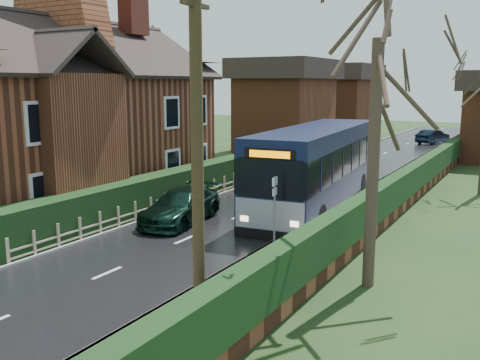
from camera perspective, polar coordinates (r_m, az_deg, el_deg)
The scene contains 17 objects.
ground at distance 18.13m, azimuth -9.61°, elevation -7.92°, with size 140.00×140.00×0.00m, color #2E431C.
road at distance 26.36m, azimuth 4.21°, elevation -2.04°, with size 6.00×100.00×0.02m, color black.
pavement at distance 24.87m, azimuth 13.10°, elevation -2.89°, with size 2.50×100.00×0.14m, color slate.
kerb_right at distance 25.23m, azimuth 10.48°, elevation -2.61°, with size 0.12×100.00×0.14m, color gray.
kerb_left at distance 27.76m, azimuth -1.49°, elevation -1.30°, with size 0.12×100.00×0.10m, color gray.
front_hedge at distance 24.07m, azimuth -9.39°, elevation -1.41°, with size 1.20×16.00×1.60m, color black.
picket_fence at distance 23.69m, azimuth -7.95°, elevation -2.43°, with size 0.10×16.00×0.90m, color tan, non-canonical shape.
right_wall_hedge at distance 24.30m, azimuth 16.69°, elevation -1.07°, with size 0.60×50.00×1.80m.
brick_house at distance 26.77m, azimuth -18.08°, elevation 7.11°, with size 9.30×14.60×10.30m.
bus at distance 24.52m, azimuth 8.20°, elevation 1.26°, with size 3.87×12.29×3.67m.
car_silver at distance 27.90m, azimuth 2.46°, elevation -0.00°, with size 1.53×3.80×1.29m, color #B8B7BC.
car_green at distance 21.95m, azimuth -6.33°, elevation -2.79°, with size 1.91×4.69×1.36m, color black.
car_distant at distance 53.87m, azimuth 19.87°, elevation 4.38°, with size 1.40×4.02×1.32m, color black.
bus_stop_sign at distance 18.35m, azimuth 3.72°, elevation -2.23°, with size 0.09×0.38×2.50m.
telegraph_pole at distance 11.14m, azimuth -4.57°, elevation 1.35°, with size 0.26×0.99×7.69m.
tree_right_near at distance 14.84m, azimuth 14.67°, elevation 16.23°, with size 4.49×4.49×9.69m.
tree_house_side at distance 39.42m, azimuth -9.22°, elevation 13.01°, with size 4.47×4.47×10.16m.
Camera 1 is at (10.98, -13.30, 5.61)m, focal length 40.00 mm.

